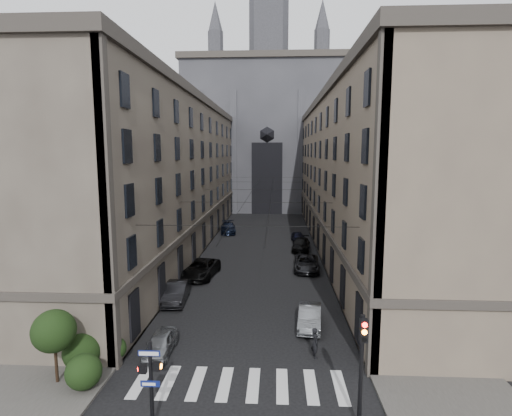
% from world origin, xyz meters
% --- Properties ---
extents(sidewalk_left, '(7.00, 80.00, 0.15)m').
position_xyz_m(sidewalk_left, '(-10.50, 36.00, 0.07)').
color(sidewalk_left, '#383533').
rests_on(sidewalk_left, ground).
extents(sidewalk_right, '(7.00, 80.00, 0.15)m').
position_xyz_m(sidewalk_right, '(10.50, 36.00, 0.07)').
color(sidewalk_right, '#383533').
rests_on(sidewalk_right, ground).
extents(zebra_crossing, '(11.00, 3.20, 0.01)m').
position_xyz_m(zebra_crossing, '(0.00, 5.00, 0.01)').
color(zebra_crossing, beige).
rests_on(zebra_crossing, ground).
extents(building_left, '(13.60, 60.60, 18.85)m').
position_xyz_m(building_left, '(-13.44, 36.00, 9.34)').
color(building_left, '#483F37').
rests_on(building_left, ground).
extents(building_right, '(13.60, 60.60, 18.85)m').
position_xyz_m(building_right, '(13.44, 36.00, 9.34)').
color(building_right, brown).
rests_on(building_right, ground).
extents(gothic_tower, '(35.00, 23.00, 58.00)m').
position_xyz_m(gothic_tower, '(0.00, 74.96, 17.80)').
color(gothic_tower, '#2D2D33').
rests_on(gothic_tower, ground).
extents(pedestrian_signal_left, '(1.02, 0.38, 4.00)m').
position_xyz_m(pedestrian_signal_left, '(-3.51, 1.50, 2.32)').
color(pedestrian_signal_left, black).
rests_on(pedestrian_signal_left, ground).
extents(traffic_light_right, '(0.34, 0.50, 5.20)m').
position_xyz_m(traffic_light_right, '(5.60, 1.92, 3.29)').
color(traffic_light_right, black).
rests_on(traffic_light_right, ground).
extents(shrub_cluster, '(3.90, 4.40, 3.90)m').
position_xyz_m(shrub_cluster, '(-8.72, 5.01, 1.80)').
color(shrub_cluster, black).
rests_on(shrub_cluster, sidewalk_left).
extents(tram_wires, '(14.00, 60.00, 0.43)m').
position_xyz_m(tram_wires, '(0.00, 35.63, 7.25)').
color(tram_wires, black).
rests_on(tram_wires, ground).
extents(car_left_near, '(1.51, 3.73, 1.27)m').
position_xyz_m(car_left_near, '(-5.04, 8.00, 0.64)').
color(car_left_near, gray).
rests_on(car_left_near, ground).
extents(car_left_midnear, '(2.01, 4.93, 1.59)m').
position_xyz_m(car_left_midnear, '(-6.20, 16.42, 0.79)').
color(car_left_midnear, black).
rests_on(car_left_midnear, ground).
extents(car_left_midfar, '(3.40, 6.17, 1.63)m').
position_xyz_m(car_left_midfar, '(-5.43, 22.99, 0.82)').
color(car_left_midfar, black).
rests_on(car_left_midfar, ground).
extents(car_left_far, '(2.93, 5.67, 1.57)m').
position_xyz_m(car_left_far, '(-5.38, 44.61, 0.79)').
color(car_left_far, black).
rests_on(car_left_far, ground).
extents(car_right_near, '(1.98, 4.52, 1.44)m').
position_xyz_m(car_right_near, '(4.25, 12.19, 0.72)').
color(car_right_near, slate).
rests_on(car_right_near, ground).
extents(car_right_midnear, '(2.84, 5.58, 1.51)m').
position_xyz_m(car_right_midnear, '(5.03, 25.70, 0.76)').
color(car_right_midnear, black).
rests_on(car_right_midnear, ground).
extents(car_right_midfar, '(2.68, 5.30, 1.47)m').
position_xyz_m(car_right_midfar, '(4.99, 34.25, 0.74)').
color(car_right_midfar, black).
rests_on(car_right_midfar, ground).
extents(car_right_far, '(1.95, 4.15, 1.37)m').
position_xyz_m(car_right_far, '(4.86, 38.87, 0.69)').
color(car_right_far, black).
rests_on(car_right_far, ground).
extents(pedestrian, '(0.54, 0.73, 1.82)m').
position_xyz_m(pedestrian, '(4.23, 8.00, 0.91)').
color(pedestrian, black).
rests_on(pedestrian, ground).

